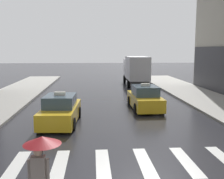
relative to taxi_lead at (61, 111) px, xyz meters
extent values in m
cube|color=silver|center=(-0.94, -5.64, -0.72)|extent=(0.50, 2.80, 0.01)
cube|color=silver|center=(0.60, -5.64, -0.72)|extent=(0.50, 2.80, 0.01)
cube|color=silver|center=(2.14, -5.64, -0.72)|extent=(0.50, 2.80, 0.01)
cube|color=silver|center=(3.68, -5.64, -0.72)|extent=(0.50, 2.80, 0.01)
cube|color=silver|center=(5.23, -5.64, -0.72)|extent=(0.50, 2.80, 0.01)
cube|color=gold|center=(0.00, 0.02, -0.16)|extent=(2.06, 4.60, 0.84)
cube|color=#384C5B|center=(0.00, -0.08, 0.58)|extent=(1.72, 2.19, 0.64)
cube|color=silver|center=(0.00, -0.08, 0.99)|extent=(0.61, 0.27, 0.18)
cylinder|color=black|center=(-0.77, 1.42, -0.39)|extent=(0.26, 0.67, 0.66)
cylinder|color=black|center=(0.93, 1.32, -0.39)|extent=(0.26, 0.67, 0.66)
cylinder|color=black|center=(-0.93, -1.28, -0.39)|extent=(0.26, 0.67, 0.66)
cylinder|color=black|center=(0.78, -1.37, -0.39)|extent=(0.26, 0.67, 0.66)
cube|color=#F2EAB2|center=(-0.50, 2.33, -0.12)|extent=(0.20, 0.05, 0.14)
cube|color=#F2EAB2|center=(0.76, 2.25, -0.12)|extent=(0.20, 0.05, 0.14)
cube|color=gold|center=(5.41, 3.48, -0.16)|extent=(1.88, 4.53, 0.84)
cube|color=#384C5B|center=(5.41, 3.38, 0.58)|extent=(1.64, 2.13, 0.64)
cube|color=silver|center=(5.41, 3.38, 0.99)|extent=(0.60, 0.25, 0.18)
cylinder|color=black|center=(4.53, 4.82, -0.39)|extent=(0.23, 0.66, 0.66)
cylinder|color=black|center=(6.24, 4.85, -0.39)|extent=(0.23, 0.66, 0.66)
cylinder|color=black|center=(4.58, 2.12, -0.39)|extent=(0.23, 0.66, 0.66)
cylinder|color=black|center=(6.29, 2.15, -0.39)|extent=(0.23, 0.66, 0.66)
cube|color=#F2EAB2|center=(4.74, 5.74, -0.12)|extent=(0.20, 0.04, 0.14)
cube|color=#F2EAB2|center=(6.00, 5.76, -0.12)|extent=(0.20, 0.04, 0.14)
cube|color=#2D2D2D|center=(6.74, 15.74, -0.07)|extent=(1.92, 6.63, 0.40)
cube|color=silver|center=(6.80, 19.04, 1.18)|extent=(2.13, 1.84, 2.10)
cube|color=#384C5B|center=(6.82, 19.96, 1.54)|extent=(1.89, 0.07, 0.95)
cube|color=silver|center=(6.72, 14.84, 1.38)|extent=(2.29, 4.84, 2.50)
cylinder|color=black|center=(5.80, 18.86, -0.27)|extent=(0.30, 0.90, 0.90)
cylinder|color=black|center=(7.80, 18.82, -0.27)|extent=(0.30, 0.90, 0.90)
cylinder|color=black|center=(5.71, 14.32, -0.27)|extent=(0.30, 0.90, 0.90)
cylinder|color=black|center=(7.71, 14.28, -0.27)|extent=(0.30, 0.90, 0.90)
cube|color=gray|center=(0.41, -8.32, 0.40)|extent=(0.36, 0.24, 0.60)
sphere|color=beige|center=(0.41, -8.32, 0.82)|extent=(0.22, 0.22, 0.22)
cylinder|color=gray|center=(0.18, -8.32, 0.35)|extent=(0.09, 0.09, 0.55)
cylinder|color=gray|center=(0.64, -8.32, 0.35)|extent=(0.09, 0.09, 0.55)
cylinder|color=#4C4C4C|center=(0.53, -8.32, 0.70)|extent=(0.02, 0.02, 1.00)
cone|color=maroon|center=(0.53, -8.32, 1.12)|extent=(0.96, 0.96, 0.20)
camera|label=1|loc=(1.81, -15.00, 3.36)|focal=43.66mm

